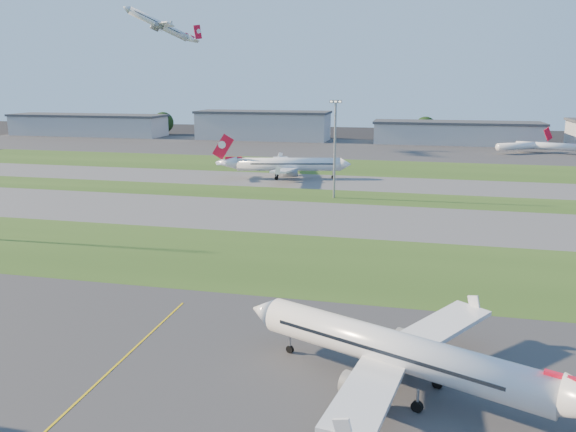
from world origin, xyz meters
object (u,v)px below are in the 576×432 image
(airliner_parked, at_px, (400,352))
(airliner_taxiing, at_px, (287,165))
(mini_jet_far, at_px, (549,146))
(mini_jet_near, at_px, (523,146))
(light_mast_centre, at_px, (335,143))

(airliner_parked, distance_m, airliner_taxiing, 128.07)
(mini_jet_far, bearing_deg, airliner_parked, -91.38)
(airliner_taxiing, height_order, mini_jet_near, airliner_taxiing)
(light_mast_centre, bearing_deg, mini_jet_far, 56.44)
(airliner_parked, height_order, light_mast_centre, light_mast_centre)
(mini_jet_far, xyz_separation_m, light_mast_centre, (-76.84, -115.81, 11.53))
(airliner_taxiing, height_order, mini_jet_far, airliner_taxiing)
(airliner_parked, relative_size, mini_jet_far, 1.25)
(mini_jet_far, distance_m, light_mast_centre, 139.46)
(airliner_taxiing, bearing_deg, mini_jet_far, -149.80)
(airliner_taxiing, relative_size, mini_jet_near, 1.60)
(airliner_parked, height_order, airliner_taxiing, airliner_taxiing)
(mini_jet_far, bearing_deg, mini_jet_near, -157.20)
(mini_jet_far, bearing_deg, light_mast_centre, -109.89)
(airliner_parked, distance_m, light_mast_centre, 97.04)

